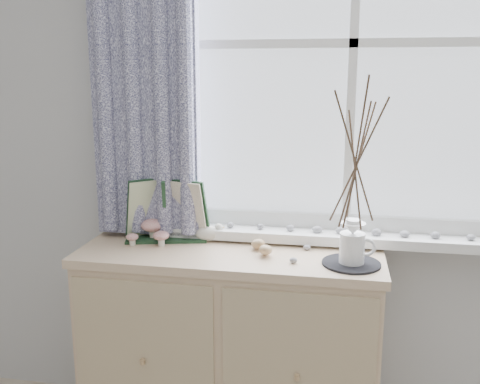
{
  "coord_description": "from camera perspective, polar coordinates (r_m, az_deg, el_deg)",
  "views": [
    {
      "loc": [
        0.25,
        -0.22,
        1.54
      ],
      "look_at": [
        -0.1,
        1.7,
        1.1
      ],
      "focal_mm": 40.0,
      "sensor_mm": 36.0,
      "label": 1
    }
  ],
  "objects": [
    {
      "name": "toadstool_cluster",
      "position": [
        2.25,
        -9.34,
        -3.97
      ],
      "size": [
        0.18,
        0.15,
        0.09
      ],
      "color": "white",
      "rests_on": "sideboard"
    },
    {
      "name": "botanical_book",
      "position": [
        2.21,
        -8.15,
        -2.02
      ],
      "size": [
        0.41,
        0.22,
        0.27
      ],
      "primitive_type": null,
      "rotation": [
        0.0,
        0.0,
        0.23
      ],
      "color": "#1D3D23",
      "rests_on": "sideboard"
    },
    {
      "name": "songbird_figurine",
      "position": [
        2.23,
        -3.4,
        -4.34
      ],
      "size": [
        0.16,
        0.11,
        0.07
      ],
      "primitive_type": null,
      "rotation": [
        0.0,
        0.0,
        0.34
      ],
      "color": "silver",
      "rests_on": "sideboard"
    },
    {
      "name": "twig_pitcher",
      "position": [
        1.92,
        12.3,
        3.61
      ],
      "size": [
        0.26,
        0.26,
        0.69
      ],
      "rotation": [
        0.0,
        0.0,
        -0.07
      ],
      "color": "white",
      "rests_on": "crocheted_doily"
    },
    {
      "name": "sideboard_pebbles",
      "position": [
        2.05,
        8.3,
        -6.82
      ],
      "size": [
        0.25,
        0.19,
        0.02
      ],
      "color": "#98989B",
      "rests_on": "sideboard"
    },
    {
      "name": "crocheted_doily",
      "position": [
        2.02,
        11.78,
        -7.48
      ],
      "size": [
        0.21,
        0.21,
        0.01
      ],
      "primitive_type": "cylinder",
      "color": "black",
      "rests_on": "sideboard"
    },
    {
      "name": "sideboard",
      "position": [
        2.3,
        -1.07,
        -16.36
      ],
      "size": [
        1.2,
        0.45,
        0.85
      ],
      "color": "tan",
      "rests_on": "ground"
    },
    {
      "name": "wooden_eggs",
      "position": [
        2.09,
        2.33,
        -5.86
      ],
      "size": [
        0.09,
        0.11,
        0.06
      ],
      "color": "tan",
      "rests_on": "sideboard"
    }
  ]
}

